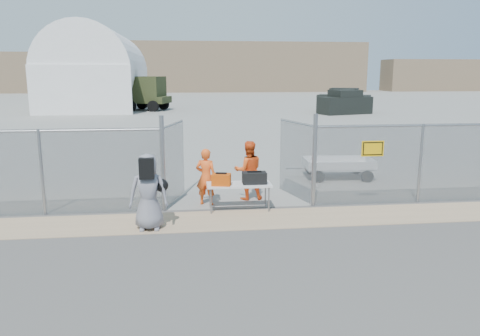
{
  "coord_description": "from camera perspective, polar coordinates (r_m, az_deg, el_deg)",
  "views": [
    {
      "loc": [
        -1.42,
        -9.94,
        3.56
      ],
      "look_at": [
        0.0,
        2.0,
        1.1
      ],
      "focal_mm": 35.0,
      "sensor_mm": 36.0,
      "label": 1
    }
  ],
  "objects": [
    {
      "name": "ground",
      "position": [
        10.65,
        1.29,
        -7.97
      ],
      "size": [
        160.0,
        160.0,
        0.0
      ],
      "primitive_type": "plane",
      "color": "#444141"
    },
    {
      "name": "quonset_hangar",
      "position": [
        50.67,
        -16.9,
        11.59
      ],
      "size": [
        9.0,
        18.0,
        8.0
      ],
      "primitive_type": null,
      "color": "white",
      "rests_on": "ground"
    },
    {
      "name": "military_truck",
      "position": [
        46.15,
        -12.8,
        8.86
      ],
      "size": [
        7.13,
        4.59,
        3.19
      ],
      "primitive_type": null,
      "rotation": [
        0.0,
        0.0,
        -0.35
      ],
      "color": "#31381B",
      "rests_on": "ground"
    },
    {
      "name": "orange_bag",
      "position": [
        12.01,
        -2.3,
        -1.43
      ],
      "size": [
        0.53,
        0.41,
        0.3
      ],
      "primitive_type": "cube",
      "rotation": [
        0.0,
        0.0,
        -0.22
      ],
      "color": "#D94C0A",
      "rests_on": "folding_table"
    },
    {
      "name": "security_worker_left",
      "position": [
        12.71,
        -4.17,
        -1.1
      ],
      "size": [
        0.66,
        0.55,
        1.56
      ],
      "primitive_type": "imported",
      "rotation": [
        0.0,
        0.0,
        2.8
      ],
      "color": "#FE5B1C",
      "rests_on": "ground"
    },
    {
      "name": "tarmac_inside",
      "position": [
        52.08,
        -5.26,
        7.62
      ],
      "size": [
        160.0,
        80.0,
        0.01
      ],
      "primitive_type": "cube",
      "color": "gray",
      "rests_on": "ground"
    },
    {
      "name": "black_duffel",
      "position": [
        12.19,
        1.76,
        -1.22
      ],
      "size": [
        0.63,
        0.37,
        0.3
      ],
      "primitive_type": "cube",
      "rotation": [
        0.0,
        0.0,
        -0.02
      ],
      "color": "black",
      "rests_on": "folding_table"
    },
    {
      "name": "security_worker_right",
      "position": [
        13.22,
        1.03,
        -0.3
      ],
      "size": [
        0.85,
        0.67,
        1.68
      ],
      "primitive_type": "imported",
      "rotation": [
        0.0,
        0.0,
        3.19
      ],
      "color": "#FE5B1C",
      "rests_on": "ground"
    },
    {
      "name": "utility_trailer",
      "position": [
        16.33,
        11.89,
        0.02
      ],
      "size": [
        3.1,
        1.77,
        0.72
      ],
      "primitive_type": null,
      "rotation": [
        0.0,
        0.0,
        -0.08
      ],
      "color": "silver",
      "rests_on": "ground"
    },
    {
      "name": "distant_hills",
      "position": [
        88.18,
        -2.68,
        12.18
      ],
      "size": [
        140.0,
        6.0,
        9.0
      ],
      "primitive_type": null,
      "color": "#7F684F",
      "rests_on": "ground"
    },
    {
      "name": "visitor",
      "position": [
        10.87,
        -11.11,
        -2.89
      ],
      "size": [
        0.87,
        0.57,
        1.78
      ],
      "primitive_type": "imported",
      "rotation": [
        0.0,
        0.0,
        -0.01
      ],
      "color": "gray",
      "rests_on": "ground"
    },
    {
      "name": "chain_link_fence",
      "position": [
        12.27,
        0.0,
        0.0
      ],
      "size": [
        40.0,
        0.2,
        2.2
      ],
      "primitive_type": null,
      "color": "gray",
      "rests_on": "ground"
    },
    {
      "name": "parked_vehicle_mid",
      "position": [
        44.23,
        12.53,
        8.06
      ],
      "size": [
        5.1,
        3.94,
        2.1
      ],
      "primitive_type": null,
      "rotation": [
        0.0,
        0.0,
        -0.46
      ],
      "color": "black",
      "rests_on": "ground"
    },
    {
      "name": "dirt_strip",
      "position": [
        11.59,
        0.59,
        -6.29
      ],
      "size": [
        44.0,
        1.6,
        0.01
      ],
      "primitive_type": "cube",
      "color": "tan",
      "rests_on": "ground"
    },
    {
      "name": "parked_vehicle_near",
      "position": [
        41.86,
        12.65,
        7.81
      ],
      "size": [
        4.88,
        3.27,
        2.03
      ],
      "primitive_type": null,
      "rotation": [
        0.0,
        0.0,
        0.3
      ],
      "color": "black",
      "rests_on": "ground"
    },
    {
      "name": "folding_table",
      "position": [
        12.29,
        -0.12,
        -3.54
      ],
      "size": [
        1.69,
        0.72,
        0.71
      ],
      "primitive_type": null,
      "rotation": [
        0.0,
        0.0,
        -0.01
      ],
      "color": "silver",
      "rests_on": "ground"
    }
  ]
}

